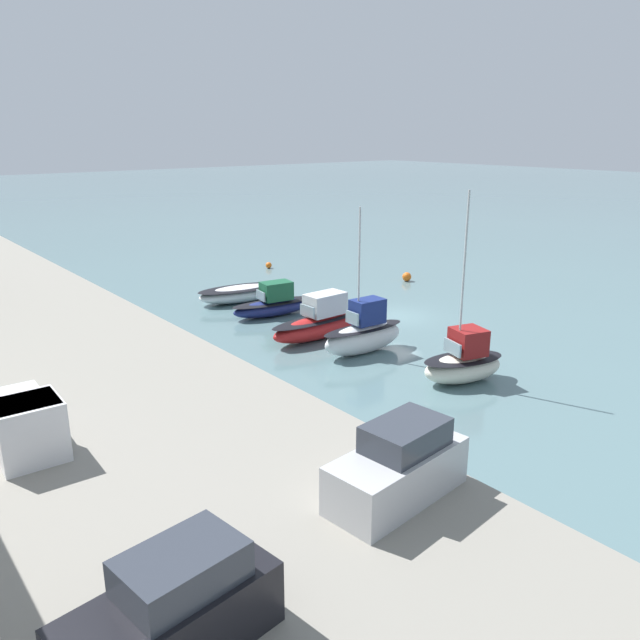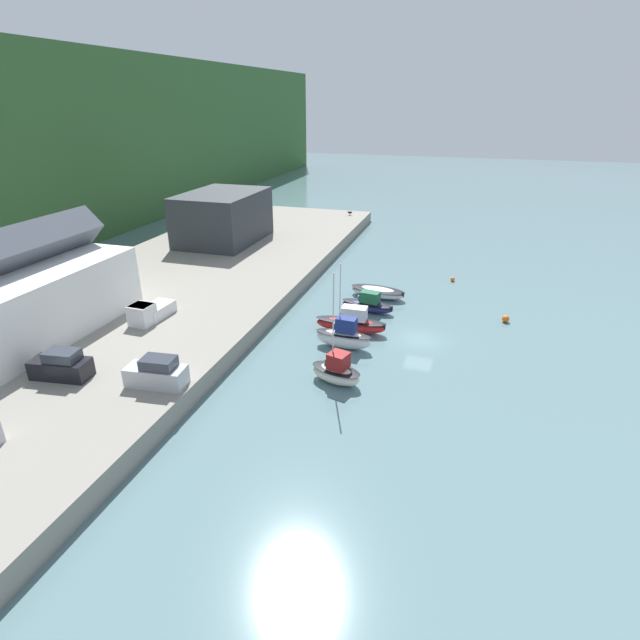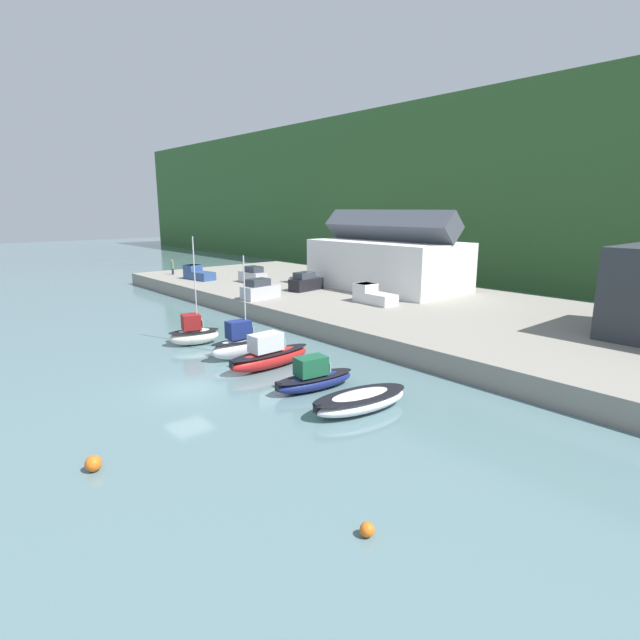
{
  "view_description": "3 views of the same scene",
  "coord_description": "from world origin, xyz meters",
  "px_view_note": "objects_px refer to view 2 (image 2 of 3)",
  "views": [
    {
      "loc": [
        -26.56,
        27.75,
        11.31
      ],
      "look_at": [
        -3.26,
        8.98,
        2.24
      ],
      "focal_mm": 35.0,
      "sensor_mm": 36.0,
      "label": 1
    },
    {
      "loc": [
        -41.91,
        -3.26,
        20.21
      ],
      "look_at": [
        -3.76,
        8.45,
        2.45
      ],
      "focal_mm": 28.0,
      "sensor_mm": 36.0,
      "label": 2
    },
    {
      "loc": [
        27.67,
        -13.11,
        11.15
      ],
      "look_at": [
        -0.68,
        11.61,
        2.67
      ],
      "focal_mm": 28.0,
      "sensor_mm": 36.0,
      "label": 3
    }
  ],
  "objects_px": {
    "moored_boat_0": "(336,371)",
    "parked_car_2": "(61,366)",
    "moored_boat_1": "(344,336)",
    "mooring_buoy_1": "(506,319)",
    "dog_on_quay": "(350,213)",
    "moored_boat_4": "(378,292)",
    "pickup_truck_0": "(149,312)",
    "mooring_buoy_0": "(453,279)",
    "moored_boat_2": "(351,323)",
    "parked_car_0": "(157,373)",
    "moored_boat_3": "(368,304)"
  },
  "relations": [
    {
      "from": "mooring_buoy_0",
      "to": "mooring_buoy_1",
      "type": "bearing_deg",
      "value": -152.14
    },
    {
      "from": "moored_boat_2",
      "to": "moored_boat_4",
      "type": "relative_size",
      "value": 1.05
    },
    {
      "from": "moored_boat_1",
      "to": "parked_car_0",
      "type": "height_order",
      "value": "moored_boat_1"
    },
    {
      "from": "moored_boat_1",
      "to": "parked_car_2",
      "type": "distance_m",
      "value": 22.28
    },
    {
      "from": "moored_boat_1",
      "to": "mooring_buoy_1",
      "type": "height_order",
      "value": "moored_boat_1"
    },
    {
      "from": "moored_boat_0",
      "to": "parked_car_2",
      "type": "xyz_separation_m",
      "value": [
        -7.77,
        18.48,
        1.6
      ]
    },
    {
      "from": "parked_car_0",
      "to": "moored_boat_4",
      "type": "bearing_deg",
      "value": -28.81
    },
    {
      "from": "mooring_buoy_0",
      "to": "parked_car_2",
      "type": "bearing_deg",
      "value": 143.33
    },
    {
      "from": "moored_boat_4",
      "to": "mooring_buoy_1",
      "type": "height_order",
      "value": "moored_boat_4"
    },
    {
      "from": "moored_boat_1",
      "to": "pickup_truck_0",
      "type": "distance_m",
      "value": 17.83
    },
    {
      "from": "moored_boat_2",
      "to": "dog_on_quay",
      "type": "height_order",
      "value": "moored_boat_2"
    },
    {
      "from": "moored_boat_0",
      "to": "dog_on_quay",
      "type": "xyz_separation_m",
      "value": [
        51.95,
        11.84,
        1.14
      ]
    },
    {
      "from": "moored_boat_2",
      "to": "dog_on_quay",
      "type": "distance_m",
      "value": 44.04
    },
    {
      "from": "moored_boat_1",
      "to": "mooring_buoy_0",
      "type": "xyz_separation_m",
      "value": [
        20.89,
        -8.17,
        -0.83
      ]
    },
    {
      "from": "moored_boat_3",
      "to": "parked_car_2",
      "type": "height_order",
      "value": "parked_car_2"
    },
    {
      "from": "dog_on_quay",
      "to": "mooring_buoy_0",
      "type": "distance_m",
      "value": 31.64
    },
    {
      "from": "moored_boat_0",
      "to": "moored_boat_2",
      "type": "xyz_separation_m",
      "value": [
        9.26,
        1.08,
        -0.03
      ]
    },
    {
      "from": "moored_boat_4",
      "to": "mooring_buoy_0",
      "type": "height_order",
      "value": "moored_boat_4"
    },
    {
      "from": "moored_boat_2",
      "to": "pickup_truck_0",
      "type": "height_order",
      "value": "pickup_truck_0"
    },
    {
      "from": "moored_boat_4",
      "to": "pickup_truck_0",
      "type": "bearing_deg",
      "value": 140.23
    },
    {
      "from": "moored_boat_4",
      "to": "pickup_truck_0",
      "type": "height_order",
      "value": "pickup_truck_0"
    },
    {
      "from": "moored_boat_0",
      "to": "dog_on_quay",
      "type": "height_order",
      "value": "moored_boat_0"
    },
    {
      "from": "moored_boat_1",
      "to": "mooring_buoy_1",
      "type": "distance_m",
      "value": 17.17
    },
    {
      "from": "moored_boat_3",
      "to": "moored_boat_1",
      "type": "bearing_deg",
      "value": -173.84
    },
    {
      "from": "parked_car_2",
      "to": "pickup_truck_0",
      "type": "height_order",
      "value": "parked_car_2"
    },
    {
      "from": "moored_boat_4",
      "to": "mooring_buoy_1",
      "type": "distance_m",
      "value": 13.73
    },
    {
      "from": "moored_boat_3",
      "to": "dog_on_quay",
      "type": "relative_size",
      "value": 7.02
    },
    {
      "from": "moored_boat_0",
      "to": "moored_boat_1",
      "type": "height_order",
      "value": "moored_boat_0"
    },
    {
      "from": "moored_boat_1",
      "to": "parked_car_0",
      "type": "relative_size",
      "value": 1.77
    },
    {
      "from": "pickup_truck_0",
      "to": "moored_boat_0",
      "type": "bearing_deg",
      "value": 173.66
    },
    {
      "from": "pickup_truck_0",
      "to": "moored_boat_2",
      "type": "bearing_deg",
      "value": -157.33
    },
    {
      "from": "moored_boat_3",
      "to": "moored_boat_4",
      "type": "relative_size",
      "value": 0.89
    },
    {
      "from": "moored_boat_0",
      "to": "pickup_truck_0",
      "type": "distance_m",
      "value": 18.74
    },
    {
      "from": "moored_boat_0",
      "to": "parked_car_2",
      "type": "distance_m",
      "value": 20.11
    },
    {
      "from": "pickup_truck_0",
      "to": "dog_on_quay",
      "type": "relative_size",
      "value": 5.9
    },
    {
      "from": "dog_on_quay",
      "to": "mooring_buoy_0",
      "type": "height_order",
      "value": "dog_on_quay"
    },
    {
      "from": "parked_car_0",
      "to": "parked_car_2",
      "type": "bearing_deg",
      "value": 92.81
    },
    {
      "from": "moored_boat_4",
      "to": "dog_on_quay",
      "type": "xyz_separation_m",
      "value": [
        33.05,
        11.4,
        1.51
      ]
    },
    {
      "from": "moored_boat_0",
      "to": "pickup_truck_0",
      "type": "height_order",
      "value": "moored_boat_0"
    },
    {
      "from": "parked_car_2",
      "to": "mooring_buoy_0",
      "type": "bearing_deg",
      "value": -44.04
    },
    {
      "from": "parked_car_2",
      "to": "mooring_buoy_0",
      "type": "xyz_separation_m",
      "value": [
        34.54,
        -25.71,
        -2.3
      ]
    },
    {
      "from": "moored_boat_3",
      "to": "moored_boat_4",
      "type": "bearing_deg",
      "value": 5.26
    },
    {
      "from": "parked_car_0",
      "to": "dog_on_quay",
      "type": "relative_size",
      "value": 5.36
    },
    {
      "from": "mooring_buoy_0",
      "to": "moored_boat_4",
      "type": "bearing_deg",
      "value": 135.71
    },
    {
      "from": "moored_boat_0",
      "to": "moored_boat_4",
      "type": "height_order",
      "value": "moored_boat_0"
    },
    {
      "from": "parked_car_2",
      "to": "dog_on_quay",
      "type": "xyz_separation_m",
      "value": [
        59.72,
        -6.64,
        -0.46
      ]
    },
    {
      "from": "moored_boat_2",
      "to": "moored_boat_3",
      "type": "bearing_deg",
      "value": -6.38
    },
    {
      "from": "moored_boat_1",
      "to": "dog_on_quay",
      "type": "distance_m",
      "value": 47.36
    },
    {
      "from": "parked_car_0",
      "to": "parked_car_2",
      "type": "relative_size",
      "value": 0.99
    },
    {
      "from": "moored_boat_1",
      "to": "parked_car_0",
      "type": "distance_m",
      "value": 16.32
    }
  ]
}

